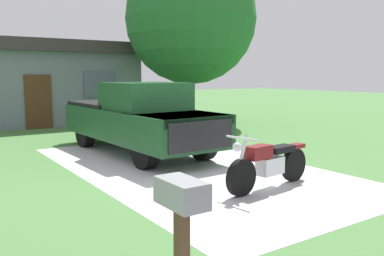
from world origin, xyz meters
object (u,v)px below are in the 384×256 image
at_px(pickup_truck, 137,118).
at_px(shade_tree, 191,19).
at_px(neighbor_house, 23,82).
at_px(motorcycle, 269,163).
at_px(mailbox, 182,213).

relative_size(pickup_truck, shade_tree, 0.80).
xyz_separation_m(shade_tree, neighbor_house, (-5.83, 4.48, -2.63)).
distance_m(motorcycle, pickup_truck, 4.62).
bearing_deg(motorcycle, mailbox, -143.76).
xyz_separation_m(pickup_truck, mailbox, (-3.19, -7.21, 0.03)).
bearing_deg(mailbox, neighbor_house, 82.25).
bearing_deg(shade_tree, motorcycle, -115.78).
bearing_deg(neighbor_house, mailbox, -97.75).
distance_m(motorcycle, neighbor_house, 13.85).
bearing_deg(motorcycle, neighbor_house, 95.71).
bearing_deg(pickup_truck, neighbor_house, 96.00).
height_order(motorcycle, pickup_truck, pickup_truck).
distance_m(shade_tree, neighbor_house, 7.81).
distance_m(motorcycle, mailbox, 4.49).
bearing_deg(mailbox, pickup_truck, 66.15).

